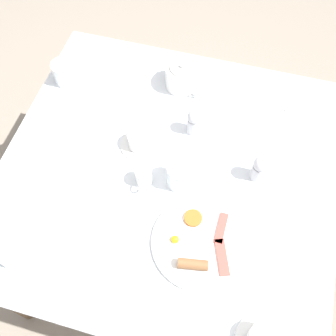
{
  "coord_description": "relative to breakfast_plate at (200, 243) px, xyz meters",
  "views": [
    {
      "loc": [
        0.61,
        0.17,
        1.85
      ],
      "look_at": [
        0.0,
        0.0,
        0.73
      ],
      "focal_mm": 42.0,
      "sensor_mm": 36.0,
      "label": 1
    }
  ],
  "objects": [
    {
      "name": "water_glass_short",
      "position": [
        0.18,
        -0.52,
        0.03
      ],
      "size": [
        0.08,
        0.08,
        0.09
      ],
      "color": "white",
      "rests_on": "table"
    },
    {
      "name": "knife_by_plate",
      "position": [
        -0.1,
        -0.48,
        -0.01
      ],
      "size": [
        0.07,
        0.2,
        0.0
      ],
      "rotation": [
        0.0,
        0.0,
        6.03
      ],
      "color": "silver",
      "rests_on": "table"
    },
    {
      "name": "fork_spare",
      "position": [
        -0.45,
        0.08,
        -0.01
      ],
      "size": [
        0.02,
        0.18,
        0.0
      ],
      "rotation": [
        0.0,
        0.0,
        3.16
      ],
      "color": "silver",
      "rests_on": "table"
    },
    {
      "name": "creamer_jug",
      "position": [
        -0.16,
        -0.22,
        0.02
      ],
      "size": [
        0.08,
        0.05,
        0.07
      ],
      "color": "white",
      "rests_on": "table"
    },
    {
      "name": "fork_by_plate",
      "position": [
        -0.53,
        -0.45,
        -0.01
      ],
      "size": [
        0.16,
        0.09,
        0.0
      ],
      "rotation": [
        0.0,
        0.0,
        4.24
      ],
      "color": "silver",
      "rests_on": "table"
    },
    {
      "name": "wine_glass_spare",
      "position": [
        -0.5,
        -0.64,
        0.03
      ],
      "size": [
        0.08,
        0.08,
        0.09
      ],
      "color": "white",
      "rests_on": "table"
    },
    {
      "name": "teacup_with_saucer_right",
      "position": [
        -0.29,
        -0.28,
        0.02
      ],
      "size": [
        0.13,
        0.13,
        0.06
      ],
      "color": "white",
      "rests_on": "table"
    },
    {
      "name": "table",
      "position": [
        -0.22,
        -0.16,
        -0.07
      ],
      "size": [
        1.08,
        1.11,
        0.71
      ],
      "color": "silver",
      "rests_on": "ground_plane"
    },
    {
      "name": "pepper_grinder",
      "position": [
        -0.4,
        -0.12,
        0.05
      ],
      "size": [
        0.05,
        0.05,
        0.11
      ],
      "color": "#BCBCC1",
      "rests_on": "table"
    },
    {
      "name": "spoon_for_tea",
      "position": [
        -0.62,
        0.25,
        -0.01
      ],
      "size": [
        0.1,
        0.14,
        0.0
      ],
      "rotation": [
        0.0,
        0.0,
        3.77
      ],
      "color": "silver",
      "rests_on": "table"
    },
    {
      "name": "water_glass_tall",
      "position": [
        -0.19,
        -0.11,
        0.04
      ],
      "size": [
        0.08,
        0.08,
        0.1
      ],
      "color": "white",
      "rests_on": "table"
    },
    {
      "name": "teapot_near",
      "position": [
        -0.59,
        -0.21,
        0.04
      ],
      "size": [
        0.12,
        0.18,
        0.11
      ],
      "rotation": [
        0.0,
        0.0,
        4.18
      ],
      "color": "white",
      "rests_on": "table"
    },
    {
      "name": "ground_plane",
      "position": [
        -0.22,
        -0.16,
        -0.72
      ],
      "size": [
        8.0,
        8.0,
        0.0
      ],
      "primitive_type": "plane",
      "color": "gray"
    },
    {
      "name": "breakfast_plate",
      "position": [
        0.0,
        0.0,
        0.0
      ],
      "size": [
        0.3,
        0.3,
        0.04
      ],
      "color": "white",
      "rests_on": "table"
    },
    {
      "name": "salt_grinder",
      "position": [
        -0.28,
        0.13,
        0.05
      ],
      "size": [
        0.05,
        0.05,
        0.11
      ],
      "color": "#BCBCC1",
      "rests_on": "table"
    }
  ]
}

